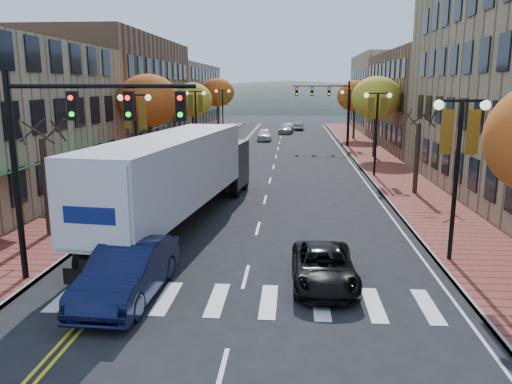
# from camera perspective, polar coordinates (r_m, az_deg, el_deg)

# --- Properties ---
(ground) EXTENTS (200.00, 200.00, 0.00)m
(ground) POSITION_cam_1_polar(r_m,az_deg,el_deg) (14.01, -2.79, -15.68)
(ground) COLOR black
(ground) RESTS_ON ground
(sidewalk_left) EXTENTS (4.00, 85.00, 0.15)m
(sidewalk_left) POSITION_cam_1_polar(r_m,az_deg,el_deg) (46.48, -8.96, 3.94)
(sidewalk_left) COLOR brown
(sidewalk_left) RESTS_ON ground
(sidewalk_right) EXTENTS (4.00, 85.00, 0.15)m
(sidewalk_right) POSITION_cam_1_polar(r_m,az_deg,el_deg) (45.87, 13.56, 3.65)
(sidewalk_right) COLOR brown
(sidewalk_right) RESTS_ON ground
(building_left_mid) EXTENTS (12.00, 24.00, 11.00)m
(building_left_mid) POSITION_cam_1_polar(r_m,az_deg,el_deg) (51.76, -17.06, 10.41)
(building_left_mid) COLOR brown
(building_left_mid) RESTS_ON ground
(building_left_far) EXTENTS (12.00, 26.00, 9.50)m
(building_left_far) POSITION_cam_1_polar(r_m,az_deg,el_deg) (75.64, -10.13, 10.53)
(building_left_far) COLOR #9E8966
(building_left_far) RESTS_ON ground
(building_right_mid) EXTENTS (15.00, 24.00, 10.00)m
(building_right_mid) POSITION_cam_1_polar(r_m,az_deg,el_deg) (56.90, 21.89, 9.68)
(building_right_mid) COLOR brown
(building_right_mid) RESTS_ON ground
(building_right_far) EXTENTS (15.00, 20.00, 11.00)m
(building_right_far) POSITION_cam_1_polar(r_m,az_deg,el_deg) (78.16, 17.07, 10.79)
(building_right_far) COLOR #9E8966
(building_right_far) RESTS_ON ground
(tree_left_a) EXTENTS (0.28, 0.28, 4.20)m
(tree_left_a) POSITION_cam_1_polar(r_m,az_deg,el_deg) (23.28, -22.84, 0.54)
(tree_left_a) COLOR #382619
(tree_left_a) RESTS_ON sidewalk_left
(tree_left_b) EXTENTS (4.48, 4.48, 7.21)m
(tree_left_b) POSITION_cam_1_polar(r_m,az_deg,el_deg) (37.82, -12.17, 10.17)
(tree_left_b) COLOR #382619
(tree_left_b) RESTS_ON sidewalk_left
(tree_left_c) EXTENTS (4.16, 4.16, 6.69)m
(tree_left_c) POSITION_cam_1_polar(r_m,az_deg,el_deg) (53.38, -7.29, 10.39)
(tree_left_c) COLOR #382619
(tree_left_c) RESTS_ON sidewalk_left
(tree_left_d) EXTENTS (4.61, 4.61, 7.42)m
(tree_left_d) POSITION_cam_1_polar(r_m,az_deg,el_deg) (71.10, -4.38, 11.28)
(tree_left_d) COLOR #382619
(tree_left_d) RESTS_ON sidewalk_left
(tree_right_b) EXTENTS (0.28, 0.28, 4.20)m
(tree_right_b) POSITION_cam_1_polar(r_m,az_deg,el_deg) (31.49, 17.90, 3.69)
(tree_right_b) COLOR #382619
(tree_right_b) RESTS_ON sidewalk_right
(tree_right_c) EXTENTS (4.48, 4.48, 7.21)m
(tree_right_c) POSITION_cam_1_polar(r_m,az_deg,el_deg) (46.90, 13.59, 10.42)
(tree_right_c) COLOR #382619
(tree_right_c) RESTS_ON sidewalk_right
(tree_right_d) EXTENTS (4.35, 4.35, 7.00)m
(tree_right_d) POSITION_cam_1_polar(r_m,az_deg,el_deg) (62.75, 11.25, 10.71)
(tree_right_d) COLOR #382619
(tree_right_d) RESTS_ON sidewalk_right
(lamp_left_b) EXTENTS (1.96, 0.36, 6.05)m
(lamp_left_b) POSITION_cam_1_polar(r_m,az_deg,el_deg) (29.80, -13.60, 7.45)
(lamp_left_b) COLOR black
(lamp_left_b) RESTS_ON ground
(lamp_left_c) EXTENTS (1.96, 0.36, 6.05)m
(lamp_left_c) POSITION_cam_1_polar(r_m,az_deg,el_deg) (47.23, -6.91, 9.27)
(lamp_left_c) COLOR black
(lamp_left_c) RESTS_ON ground
(lamp_left_d) EXTENTS (1.96, 0.36, 6.05)m
(lamp_left_d) POSITION_cam_1_polar(r_m,az_deg,el_deg) (64.97, -3.83, 10.07)
(lamp_left_d) COLOR black
(lamp_left_d) RESTS_ON ground
(lamp_right_a) EXTENTS (1.96, 0.36, 6.05)m
(lamp_right_a) POSITION_cam_1_polar(r_m,az_deg,el_deg) (19.36, 22.12, 4.58)
(lamp_right_a) COLOR black
(lamp_right_a) RESTS_ON ground
(lamp_right_b) EXTENTS (1.96, 0.36, 6.05)m
(lamp_right_b) POSITION_cam_1_polar(r_m,az_deg,el_deg) (36.85, 13.65, 8.26)
(lamp_right_b) COLOR black
(lamp_right_b) RESTS_ON ground
(lamp_right_c) EXTENTS (1.96, 0.36, 6.05)m
(lamp_right_c) POSITION_cam_1_polar(r_m,az_deg,el_deg) (54.67, 10.62, 9.52)
(lamp_right_c) COLOR black
(lamp_right_c) RESTS_ON ground
(traffic_mast_near) EXTENTS (6.10, 0.35, 7.00)m
(traffic_mast_near) POSITION_cam_1_polar(r_m,az_deg,el_deg) (16.92, -20.51, 5.90)
(traffic_mast_near) COLOR black
(traffic_mast_near) RESTS_ON ground
(traffic_mast_far) EXTENTS (6.10, 0.34, 7.00)m
(traffic_mast_far) POSITION_cam_1_polar(r_m,az_deg,el_deg) (54.46, 8.50, 10.25)
(traffic_mast_far) COLOR black
(traffic_mast_far) RESTS_ON ground
(semi_truck) EXTENTS (4.81, 17.62, 4.35)m
(semi_truck) POSITION_cam_1_polar(r_m,az_deg,el_deg) (23.80, -8.45, 2.32)
(semi_truck) COLOR black
(semi_truck) RESTS_ON ground
(navy_sedan) EXTENTS (2.09, 5.41, 1.76)m
(navy_sedan) POSITION_cam_1_polar(r_m,az_deg,el_deg) (16.17, -14.45, -8.74)
(navy_sedan) COLOR black
(navy_sedan) RESTS_ON ground
(black_suv) EXTENTS (2.14, 4.51, 1.24)m
(black_suv) POSITION_cam_1_polar(r_m,az_deg,el_deg) (16.90, 7.77, -8.47)
(black_suv) COLOR black
(black_suv) RESTS_ON ground
(car_far_white) EXTENTS (1.81, 4.25, 1.43)m
(car_far_white) POSITION_cam_1_polar(r_m,az_deg,el_deg) (60.84, 0.96, 6.58)
(car_far_white) COLOR white
(car_far_white) RESTS_ON ground
(car_far_silver) EXTENTS (2.28, 4.68, 1.31)m
(car_far_silver) POSITION_cam_1_polar(r_m,az_deg,el_deg) (70.04, 3.45, 7.23)
(car_far_silver) COLOR #96979D
(car_far_silver) RESTS_ON ground
(car_far_oncoming) EXTENTS (1.62, 3.96, 1.28)m
(car_far_oncoming) POSITION_cam_1_polar(r_m,az_deg,el_deg) (76.04, 4.93, 7.58)
(car_far_oncoming) COLOR #97969D
(car_far_oncoming) RESTS_ON ground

